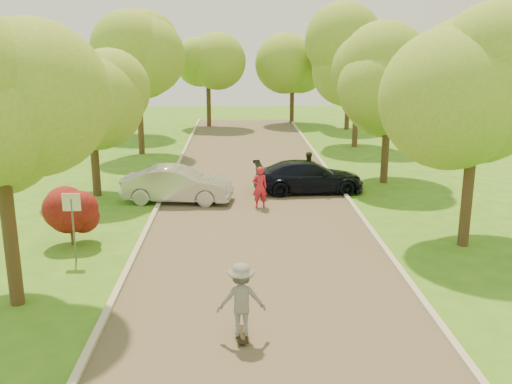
{
  "coord_description": "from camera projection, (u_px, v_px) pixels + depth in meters",
  "views": [
    {
      "loc": [
        -0.77,
        -12.83,
        6.54
      ],
      "look_at": [
        -0.07,
        7.35,
        1.3
      ],
      "focal_mm": 40.0,
      "sensor_mm": 36.0,
      "label": 1
    }
  ],
  "objects": [
    {
      "name": "tree_r_mida",
      "position": [
        486.0,
        78.0,
        17.76
      ],
      "size": [
        5.13,
        5.0,
        7.95
      ],
      "color": "#382619",
      "rests_on": "ground"
    },
    {
      "name": "tree_bg_d",
      "position": [
        295.0,
        59.0,
        47.71
      ],
      "size": [
        5.12,
        5.0,
        7.72
      ],
      "color": "#382619",
      "rests_on": "ground"
    },
    {
      "name": "curb_right",
      "position": [
        362.0,
        218.0,
        21.94
      ],
      "size": [
        0.18,
        60.0,
        0.12
      ],
      "primitive_type": "cube",
      "color": "#B2AD9E",
      "rests_on": "ground"
    },
    {
      "name": "tree_r_far",
      "position": [
        362.0,
        56.0,
        36.08
      ],
      "size": [
        5.33,
        5.2,
        8.34
      ],
      "color": "#382619",
      "rests_on": "ground"
    },
    {
      "name": "tree_bg_a",
      "position": [
        126.0,
        62.0,
        41.47
      ],
      "size": [
        5.12,
        5.0,
        7.72
      ],
      "color": "#382619",
      "rests_on": "ground"
    },
    {
      "name": "tree_r_midb",
      "position": [
        393.0,
        81.0,
        26.62
      ],
      "size": [
        4.51,
        4.4,
        7.01
      ],
      "color": "#382619",
      "rests_on": "ground"
    },
    {
      "name": "red_shrub",
      "position": [
        71.0,
        213.0,
        18.91
      ],
      "size": [
        1.7,
        1.7,
        1.95
      ],
      "color": "#382619",
      "rests_on": "ground"
    },
    {
      "name": "silver_sedan",
      "position": [
        177.0,
        185.0,
        24.22
      ],
      "size": [
        4.8,
        2.17,
        1.53
      ],
      "primitive_type": "imported",
      "rotation": [
        0.0,
        0.0,
        1.45
      ],
      "color": "#ABAAAF",
      "rests_on": "ground"
    },
    {
      "name": "tree_bg_b",
      "position": [
        352.0,
        58.0,
        43.92
      ],
      "size": [
        5.12,
        5.0,
        7.95
      ],
      "color": "#382619",
      "rests_on": "ground"
    },
    {
      "name": "tree_bg_c",
      "position": [
        211.0,
        64.0,
        45.62
      ],
      "size": [
        4.92,
        4.8,
        7.33
      ],
      "color": "#382619",
      "rests_on": "ground"
    },
    {
      "name": "skateboarder",
      "position": [
        241.0,
        299.0,
        12.83
      ],
      "size": [
        1.15,
        0.71,
        1.73
      ],
      "primitive_type": "imported",
      "rotation": [
        0.0,
        0.0,
        3.2
      ],
      "color": "slate",
      "rests_on": "longboard"
    },
    {
      "name": "tree_l_midb",
      "position": [
        94.0,
        92.0,
        24.31
      ],
      "size": [
        4.3,
        4.2,
        6.62
      ],
      "color": "#382619",
      "rests_on": "ground"
    },
    {
      "name": "tree_l_far",
      "position": [
        141.0,
        63.0,
        33.77
      ],
      "size": [
        4.92,
        4.8,
        7.79
      ],
      "color": "#382619",
      "rests_on": "ground"
    },
    {
      "name": "street_sign",
      "position": [
        72.0,
        213.0,
        17.36
      ],
      "size": [
        0.55,
        0.06,
        2.17
      ],
      "color": "#59595E",
      "rests_on": "ground"
    },
    {
      "name": "longboard",
      "position": [
        242.0,
        335.0,
        13.05
      ],
      "size": [
        0.3,
        0.9,
        0.1
      ],
      "rotation": [
        0.0,
        0.0,
        3.2
      ],
      "color": "black",
      "rests_on": "ground"
    },
    {
      "name": "person_olive",
      "position": [
        308.0,
        169.0,
        26.96
      ],
      "size": [
        0.88,
        0.73,
        1.65
      ],
      "primitive_type": "imported",
      "rotation": [
        0.0,
        0.0,
        3.29
      ],
      "color": "#323721",
      "rests_on": "ground"
    },
    {
      "name": "person_striped",
      "position": [
        260.0,
        187.0,
        23.36
      ],
      "size": [
        0.71,
        0.55,
        1.72
      ],
      "primitive_type": "imported",
      "rotation": [
        0.0,
        0.0,
        3.39
      ],
      "color": "red",
      "rests_on": "ground"
    },
    {
      "name": "road",
      "position": [
        257.0,
        220.0,
        21.82
      ],
      "size": [
        8.0,
        60.0,
        0.01
      ],
      "primitive_type": "cube",
      "color": "#4C4438",
      "rests_on": "ground"
    },
    {
      "name": "tree_l_mida",
      "position": [
        4.0,
        104.0,
        13.54
      ],
      "size": [
        4.71,
        4.6,
        7.39
      ],
      "color": "#382619",
      "rests_on": "ground"
    },
    {
      "name": "ground",
      "position": [
        269.0,
        317.0,
        14.08
      ],
      "size": [
        100.0,
        100.0,
        0.0
      ],
      "primitive_type": "plane",
      "color": "#3B701A",
      "rests_on": "ground"
    },
    {
      "name": "dark_sedan",
      "position": [
        309.0,
        177.0,
        25.85
      ],
      "size": [
        5.09,
        2.32,
        1.44
      ],
      "primitive_type": "imported",
      "rotation": [
        0.0,
        0.0,
        1.63
      ],
      "color": "black",
      "rests_on": "ground"
    },
    {
      "name": "curb_left",
      "position": [
        151.0,
        220.0,
        21.67
      ],
      "size": [
        0.18,
        60.0,
        0.12
      ],
      "primitive_type": "cube",
      "color": "#B2AD9E",
      "rests_on": "ground"
    }
  ]
}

